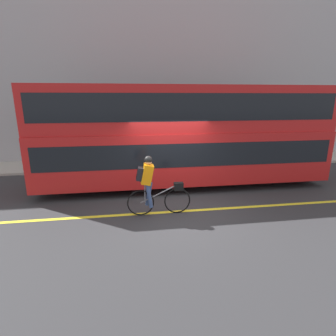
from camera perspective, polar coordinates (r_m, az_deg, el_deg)
ground_plane at (r=7.85m, az=1.51°, el=-9.01°), size 80.00×80.00×0.00m
road_center_line at (r=7.71m, az=1.71°, el=-9.45°), size 50.00×0.14×0.01m
sidewalk_curb at (r=13.08m, az=-2.75°, el=1.16°), size 60.00×2.29×0.11m
building_facade at (r=14.06m, az=-3.59°, el=21.39°), size 60.00×0.30×9.49m
bus at (r=9.63m, az=3.42°, el=7.89°), size 10.29×2.48×3.60m
cyclist_on_bike at (r=7.21m, az=-3.40°, el=-3.51°), size 1.79×0.32×1.71m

